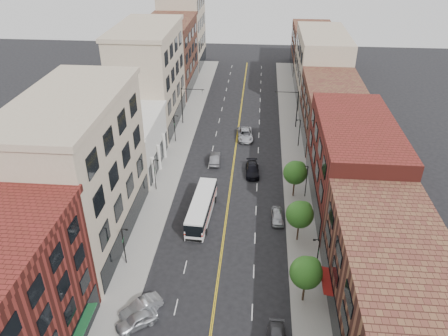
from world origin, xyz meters
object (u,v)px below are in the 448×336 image
(car_angle_b, at_px, (141,308))
(car_lane_a, at_px, (252,170))
(car_lane_c, at_px, (246,136))
(car_angle_a, at_px, (137,321))
(car_parked_far, at_px, (277,216))
(car_lane_b, at_px, (245,134))
(city_bus, at_px, (202,207))
(car_lane_behind, at_px, (215,159))

(car_angle_b, relative_size, car_lane_a, 0.88)
(car_lane_c, bearing_deg, car_angle_a, -107.06)
(car_parked_far, relative_size, car_lane_b, 0.69)
(car_lane_c, bearing_deg, city_bus, -106.84)
(car_lane_a, xyz_separation_m, car_lane_c, (-1.42, 12.11, -0.02))
(car_parked_far, height_order, car_lane_a, car_lane_a)
(car_angle_a, bearing_deg, car_angle_b, 142.71)
(city_bus, relative_size, car_lane_c, 2.65)
(city_bus, height_order, car_angle_a, city_bus)
(car_lane_a, bearing_deg, car_angle_b, -113.84)
(car_angle_b, distance_m, car_lane_b, 42.44)
(car_angle_a, height_order, car_parked_far, car_angle_a)
(car_lane_a, height_order, car_lane_c, car_lane_a)
(car_angle_b, distance_m, car_lane_behind, 32.32)
(car_lane_a, bearing_deg, car_lane_b, 93.82)
(city_bus, xyz_separation_m, car_angle_b, (-4.08, -16.92, -0.92))
(city_bus, height_order, car_lane_a, city_bus)
(car_lane_behind, distance_m, car_lane_c, 10.23)
(car_angle_a, xyz_separation_m, car_lane_c, (9.15, 42.69, -0.00))
(car_lane_b, bearing_deg, car_lane_behind, -120.72)
(city_bus, relative_size, car_lane_behind, 2.45)
(car_parked_far, relative_size, car_lane_behind, 0.88)
(car_angle_b, bearing_deg, car_angle_a, -44.21)
(car_angle_a, distance_m, car_lane_a, 32.35)
(car_lane_behind, xyz_separation_m, car_lane_b, (4.60, 9.47, 0.06))
(city_bus, bearing_deg, car_angle_a, -99.13)
(car_angle_b, height_order, car_lane_b, car_lane_b)
(city_bus, distance_m, car_parked_far, 10.24)
(car_angle_a, distance_m, car_angle_b, 1.65)
(car_parked_far, bearing_deg, car_lane_behind, 121.18)
(car_angle_b, xyz_separation_m, car_lane_a, (10.57, 28.92, 0.00))
(car_angle_b, height_order, car_lane_a, car_lane_a)
(car_parked_far, relative_size, car_lane_a, 0.79)
(car_lane_a, distance_m, car_lane_c, 12.20)
(car_parked_far, bearing_deg, car_lane_a, 104.84)
(car_angle_a, height_order, car_lane_b, car_lane_b)
(car_lane_b, distance_m, car_lane_c, 0.53)
(car_lane_b, bearing_deg, car_lane_c, -66.44)
(car_lane_behind, relative_size, car_lane_a, 0.90)
(city_bus, distance_m, car_lane_b, 25.06)
(car_angle_a, distance_m, car_lane_b, 44.06)
(car_lane_b, bearing_deg, car_parked_far, -82.45)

